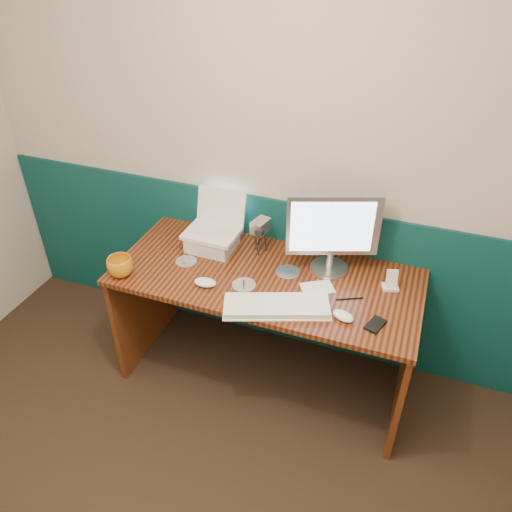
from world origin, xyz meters
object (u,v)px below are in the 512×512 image
at_px(keyboard, 277,307).
at_px(monitor, 333,232).
at_px(desk, 265,328).
at_px(laptop, 211,216).
at_px(camcorder, 261,235).
at_px(mug, 120,267).

bearing_deg(keyboard, monitor, 47.97).
bearing_deg(desk, laptop, 159.65).
bearing_deg(camcorder, monitor, 8.83).
distance_m(desk, monitor, 0.70).
height_order(laptop, monitor, monitor).
bearing_deg(desk, camcorder, 117.38).
xyz_separation_m(desk, keyboard, (0.14, -0.24, 0.39)).
distance_m(laptop, keyboard, 0.66).
distance_m(monitor, keyboard, 0.48).
relative_size(monitor, keyboard, 0.93).
bearing_deg(keyboard, mug, 161.33).
distance_m(keyboard, mug, 0.85).
xyz_separation_m(monitor, camcorder, (-0.40, 0.03, -0.12)).
distance_m(monitor, mug, 1.11).
bearing_deg(mug, monitor, 22.78).
bearing_deg(desk, mug, -159.96).
bearing_deg(camcorder, mug, -129.91).
relative_size(desk, mug, 12.02).
bearing_deg(mug, laptop, 49.12).
distance_m(desk, camcorder, 0.53).
bearing_deg(monitor, mug, -177.45).
distance_m(laptop, monitor, 0.67).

